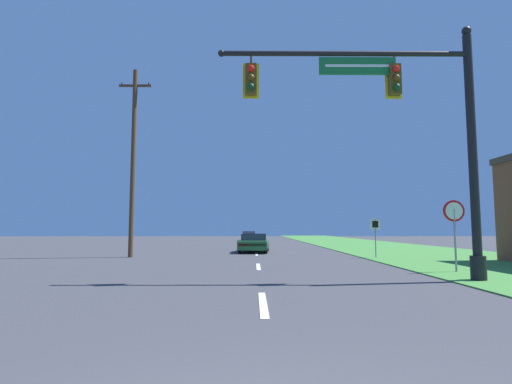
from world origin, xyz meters
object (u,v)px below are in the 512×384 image
utility_pole_near (133,159)px  far_car (249,236)px  route_sign_post (375,229)px  signal_mast (410,125)px  car_ahead (254,243)px  stop_sign (454,219)px

utility_pole_near → far_car: bearing=79.1°
utility_pole_near → route_sign_post: bearing=-3.1°
utility_pole_near → signal_mast: bearing=-41.2°
signal_mast → far_car: bearing=97.4°
signal_mast → utility_pole_near: bearing=138.8°
signal_mast → route_sign_post: signal_mast is taller
route_sign_post → utility_pole_near: size_ratio=0.19×
far_car → route_sign_post: bearing=-77.7°
far_car → utility_pole_near: size_ratio=0.41×
signal_mast → route_sign_post: size_ratio=3.90×
route_sign_post → car_ahead: bearing=139.5°
signal_mast → car_ahead: signal_mast is taller
signal_mast → stop_sign: (2.35, 2.27, -2.80)m
utility_pole_near → car_ahead: bearing=35.3°
far_car → route_sign_post: (7.03, -32.14, 0.92)m
car_ahead → stop_sign: size_ratio=1.84×
stop_sign → route_sign_post: stop_sign is taller
far_car → utility_pole_near: utility_pole_near is taller
route_sign_post → signal_mast: bearing=-100.2°
far_car → signal_mast: bearing=-82.6°
car_ahead → far_car: (-0.66, 26.71, -0.00)m
signal_mast → car_ahead: size_ratio=1.71×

